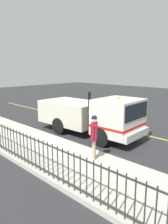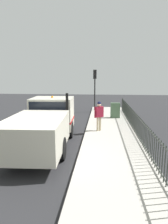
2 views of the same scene
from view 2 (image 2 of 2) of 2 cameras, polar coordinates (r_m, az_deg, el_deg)
The scene contains 7 objects.
ground_plane at distance 8.57m, azimuth -13.29°, elevation -13.75°, with size 60.54×60.54×0.00m, color #2B2B2D.
sidewalk_slab at distance 8.15m, azimuth 9.09°, elevation -14.21°, with size 3.06×27.52×0.17m, color #B7B2A8.
work_truck at distance 9.97m, azimuth -10.90°, elevation -2.57°, with size 2.56×6.40×2.61m.
worker_standing at distance 11.85m, azimuth 4.39°, elevation -0.28°, with size 0.56×0.48×1.80m.
iron_fence at distance 8.11m, azimuth 19.21°, elevation -9.48°, with size 0.04×23.43×1.21m.
traffic_light_near at distance 19.07m, azimuth 3.17°, elevation 8.78°, with size 0.32×0.23×3.89m.
utility_cabinet at distance 15.91m, azimuth 9.05°, elevation 0.49°, with size 0.75×0.35×1.19m, color #4C6B4C.
Camera 2 is at (2.58, -7.40, 3.46)m, focal length 31.50 mm.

